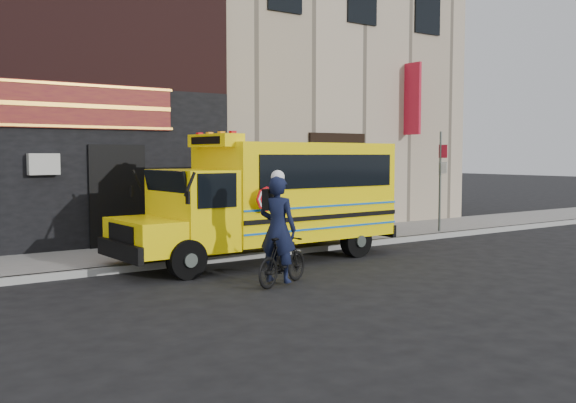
{
  "coord_description": "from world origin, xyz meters",
  "views": [
    {
      "loc": [
        -8.87,
        -10.32,
        2.47
      ],
      "look_at": [
        -0.41,
        1.85,
        1.39
      ],
      "focal_mm": 40.0,
      "sensor_mm": 36.0,
      "label": 1
    }
  ],
  "objects_px": {
    "school_bus": "(274,196)",
    "bicycle": "(283,261)",
    "sign_pole": "(441,179)",
    "cyclist": "(278,232)"
  },
  "relations": [
    {
      "from": "school_bus",
      "to": "bicycle",
      "type": "height_order",
      "value": "school_bus"
    },
    {
      "from": "sign_pole",
      "to": "bicycle",
      "type": "xyz_separation_m",
      "value": [
        -8.05,
        -3.33,
        -1.28
      ]
    },
    {
      "from": "sign_pole",
      "to": "bicycle",
      "type": "height_order",
      "value": "sign_pole"
    },
    {
      "from": "school_bus",
      "to": "sign_pole",
      "type": "bearing_deg",
      "value": 6.25
    },
    {
      "from": "cyclist",
      "to": "school_bus",
      "type": "bearing_deg",
      "value": -63.56
    },
    {
      "from": "school_bus",
      "to": "sign_pole",
      "type": "distance_m",
      "value": 6.56
    },
    {
      "from": "sign_pole",
      "to": "cyclist",
      "type": "xyz_separation_m",
      "value": [
        -8.1,
        -3.23,
        -0.73
      ]
    },
    {
      "from": "cyclist",
      "to": "bicycle",
      "type": "bearing_deg",
      "value": 176.27
    },
    {
      "from": "sign_pole",
      "to": "bicycle",
      "type": "bearing_deg",
      "value": -157.55
    },
    {
      "from": "school_bus",
      "to": "cyclist",
      "type": "relative_size",
      "value": 3.46
    }
  ]
}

